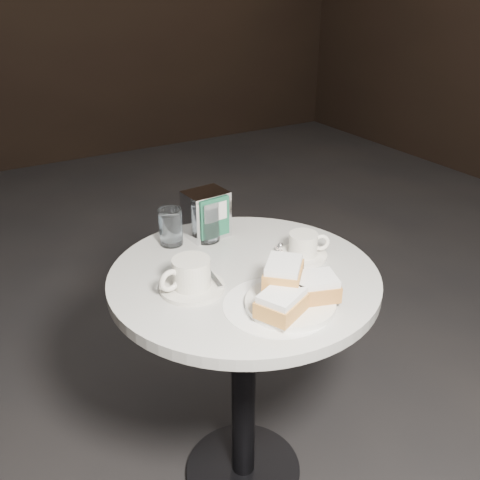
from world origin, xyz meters
name	(u,v)px	position (x,y,z in m)	size (l,w,h in m)	color
ground	(243,473)	(0.00, 0.00, 0.00)	(7.00, 7.00, 0.00)	black
cafe_table	(244,335)	(0.00, 0.00, 0.55)	(0.70, 0.70, 0.74)	black
sugar_spill	(278,305)	(-0.01, -0.17, 0.75)	(0.26, 0.26, 0.00)	white
beignet_plate	(292,293)	(0.01, -0.19, 0.78)	(0.24, 0.23, 0.10)	white
coffee_cup_left	(191,277)	(-0.15, -0.01, 0.78)	(0.18, 0.18, 0.08)	silver
coffee_cup_right	(303,247)	(0.18, -0.01, 0.78)	(0.17, 0.17, 0.07)	white
water_glass_left	(171,227)	(-0.09, 0.25, 0.80)	(0.09, 0.09, 0.11)	silver
water_glass_right	(206,221)	(0.01, 0.22, 0.80)	(0.08, 0.08, 0.12)	silver
napkin_dispenser	(206,214)	(0.02, 0.24, 0.81)	(0.12, 0.11, 0.14)	silver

